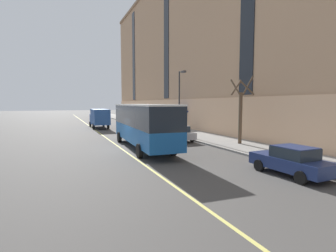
{
  "coord_description": "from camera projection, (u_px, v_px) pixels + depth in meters",
  "views": [
    {
      "loc": [
        -5.53,
        -21.21,
        3.77
      ],
      "look_at": [
        3.28,
        -0.29,
        1.8
      ],
      "focal_mm": 28.0,
      "sensor_mm": 36.0,
      "label": 1
    }
  ],
  "objects": [
    {
      "name": "street_lamp",
      "position": [
        180.0,
        96.0,
        29.84
      ],
      "size": [
        0.36,
        1.48,
        7.25
      ],
      "color": "#2D2D30",
      "rests_on": "sidewalk"
    },
    {
      "name": "parked_car_black_1",
      "position": [
        124.0,
        120.0,
        48.08
      ],
      "size": [
        2.0,
        4.48,
        1.56
      ],
      "color": "black",
      "rests_on": "ground"
    },
    {
      "name": "ground_plane",
      "position": [
        131.0,
        148.0,
        21.93
      ],
      "size": [
        260.0,
        260.0,
        0.0
      ],
      "primitive_type": "plane",
      "color": "#4C4947"
    },
    {
      "name": "street_tree_mid_block",
      "position": [
        241.0,
        110.0,
        23.37
      ],
      "size": [
        1.64,
        1.59,
        6.0
      ],
      "color": "brown",
      "rests_on": "sidewalk"
    },
    {
      "name": "parked_car_silver_3",
      "position": [
        178.0,
        133.0,
        26.4
      ],
      "size": [
        2.11,
        4.72,
        1.56
      ],
      "color": "#B7B7BC",
      "rests_on": "ground"
    },
    {
      "name": "lane_centerline",
      "position": [
        115.0,
        144.0,
        24.4
      ],
      "size": [
        0.16,
        140.0,
        0.01
      ],
      "primitive_type": "cube",
      "color": "#E0D66B",
      "rests_on": "ground"
    },
    {
      "name": "sidewalk",
      "position": [
        208.0,
        138.0,
        28.29
      ],
      "size": [
        5.04,
        160.0,
        0.15
      ],
      "primitive_type": "cube",
      "color": "gray",
      "rests_on": "ground"
    },
    {
      "name": "box_truck",
      "position": [
        99.0,
        117.0,
        39.58
      ],
      "size": [
        2.4,
        7.5,
        2.9
      ],
      "color": "#285199",
      "rests_on": "ground"
    },
    {
      "name": "apartment_facade",
      "position": [
        294.0,
        10.0,
        27.66
      ],
      "size": [
        15.2,
        110.0,
        27.22
      ],
      "color": "tan",
      "rests_on": "ground"
    },
    {
      "name": "parked_car_navy_2",
      "position": [
        292.0,
        161.0,
        13.63
      ],
      "size": [
        2.04,
        4.36,
        1.56
      ],
      "color": "navy",
      "rests_on": "ground"
    },
    {
      "name": "city_bus",
      "position": [
        143.0,
        123.0,
        21.72
      ],
      "size": [
        3.14,
        12.28,
        3.69
      ],
      "color": "#19569E",
      "rests_on": "ground"
    }
  ]
}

